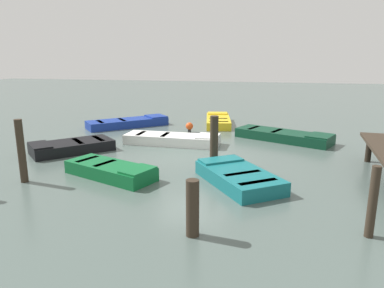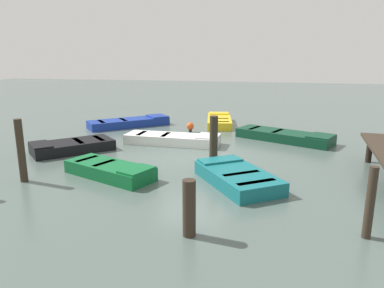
# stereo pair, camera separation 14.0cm
# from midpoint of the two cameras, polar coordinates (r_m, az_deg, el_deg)

# --- Properties ---
(ground_plane) EXTENTS (80.00, 80.00, 0.00)m
(ground_plane) POSITION_cam_midpoint_polar(r_m,az_deg,el_deg) (13.72, 0.29, -1.42)
(ground_plane) COLOR #4C5B56
(rowboat_yellow) EXTENTS (3.58, 1.80, 0.46)m
(rowboat_yellow) POSITION_cam_midpoint_polar(r_m,az_deg,el_deg) (19.39, 4.56, 3.69)
(rowboat_yellow) COLOR gold
(rowboat_yellow) RESTS_ON ground_plane
(rowboat_white) EXTENTS (1.28, 3.98, 0.46)m
(rowboat_white) POSITION_cam_midpoint_polar(r_m,az_deg,el_deg) (15.06, -2.75, 0.79)
(rowboat_white) COLOR silver
(rowboat_white) RESTS_ON ground_plane
(rowboat_teal) EXTENTS (3.16, 2.86, 0.46)m
(rowboat_teal) POSITION_cam_midpoint_polar(r_m,az_deg,el_deg) (10.47, 7.54, -5.18)
(rowboat_teal) COLOR #14666B
(rowboat_teal) RESTS_ON ground_plane
(rowboat_dark_green) EXTENTS (2.90, 4.29, 0.46)m
(rowboat_dark_green) POSITION_cam_midpoint_polar(r_m,az_deg,el_deg) (16.18, 14.74, 1.25)
(rowboat_dark_green) COLOR #0C3823
(rowboat_dark_green) RESTS_ON ground_plane
(rowboat_green) EXTENTS (2.11, 3.15, 0.46)m
(rowboat_green) POSITION_cam_midpoint_polar(r_m,az_deg,el_deg) (11.26, -12.56, -4.03)
(rowboat_green) COLOR #0F602D
(rowboat_green) RESTS_ON ground_plane
(rowboat_blue) EXTENTS (3.71, 3.91, 0.46)m
(rowboat_blue) POSITION_cam_midpoint_polar(r_m,az_deg,el_deg) (19.14, -9.68, 3.40)
(rowboat_blue) COLOR navy
(rowboat_blue) RESTS_ON ground_plane
(rowboat_black) EXTENTS (3.15, 3.09, 0.46)m
(rowboat_black) POSITION_cam_midpoint_polar(r_m,az_deg,el_deg) (14.60, -18.26, -0.32)
(rowboat_black) COLOR black
(rowboat_black) RESTS_ON ground_plane
(mooring_piling_far_left) EXTENTS (0.22, 0.22, 1.87)m
(mooring_piling_far_left) POSITION_cam_midpoint_polar(r_m,az_deg,el_deg) (11.48, -25.22, -0.98)
(mooring_piling_far_left) COLOR #33281E
(mooring_piling_far_left) RESTS_ON ground_plane
(mooring_piling_near_left) EXTENTS (0.18, 0.18, 1.51)m
(mooring_piling_near_left) POSITION_cam_midpoint_polar(r_m,az_deg,el_deg) (8.08, 26.90, -8.35)
(mooring_piling_near_left) COLOR #33281E
(mooring_piling_near_left) RESTS_ON ground_plane
(mooring_piling_far_right) EXTENTS (0.28, 0.28, 1.68)m
(mooring_piling_far_right) POSITION_cam_midpoint_polar(r_m,az_deg,el_deg) (12.04, 3.78, 0.53)
(mooring_piling_far_right) COLOR #33281E
(mooring_piling_far_right) RESTS_ON ground_plane
(mooring_piling_near_right) EXTENTS (0.27, 0.27, 1.21)m
(mooring_piling_near_right) POSITION_cam_midpoint_polar(r_m,az_deg,el_deg) (7.37, 0.10, -10.17)
(mooring_piling_near_right) COLOR #33281E
(mooring_piling_near_right) RESTS_ON ground_plane
(marker_buoy) EXTENTS (0.36, 0.36, 0.48)m
(marker_buoy) POSITION_cam_midpoint_polar(r_m,az_deg,el_deg) (17.42, -0.05, 2.81)
(marker_buoy) COLOR #262626
(marker_buoy) RESTS_ON ground_plane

